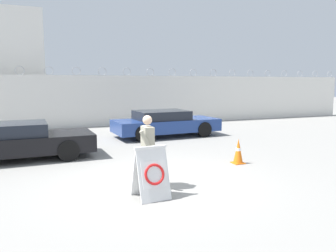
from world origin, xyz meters
TOP-DOWN VIEW (x-y plane):
  - ground_plane at (0.00, 0.00)m, footprint 90.00×90.00m
  - perimeter_wall at (0.00, 11.15)m, footprint 36.00×0.30m
  - barricade_sign at (-0.48, -1.03)m, footprint 0.73×0.73m
  - security_guard at (-0.34, -0.31)m, footprint 0.39×0.62m
  - traffic_cone_near at (2.94, 0.87)m, footprint 0.34×0.34m
  - parked_car_front_coupe at (-3.39, 3.86)m, footprint 4.74×2.07m
  - parked_car_rear_sedan at (2.67, 6.43)m, footprint 4.87×2.21m

SIDE VIEW (x-z plane):
  - ground_plane at x=0.00m, z-range 0.00..0.00m
  - traffic_cone_near at x=2.94m, z-range 0.00..0.75m
  - barricade_sign at x=-0.48m, z-range 0.00..1.12m
  - parked_car_front_coupe at x=-3.39m, z-range 0.02..1.20m
  - parked_car_rear_sedan at x=2.67m, z-range 0.02..1.21m
  - security_guard at x=-0.34m, z-range 0.09..1.79m
  - perimeter_wall at x=0.00m, z-range -0.22..3.09m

